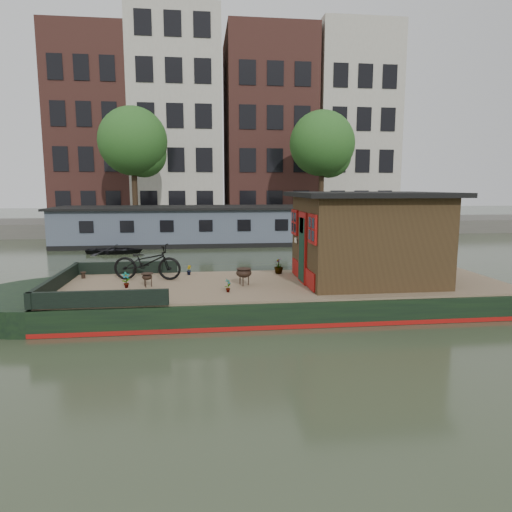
{
  "coord_description": "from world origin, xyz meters",
  "views": [
    {
      "loc": [
        -2.29,
        -11.83,
        3.22
      ],
      "look_at": [
        -0.78,
        0.5,
        1.32
      ],
      "focal_mm": 32.0,
      "sensor_mm": 36.0,
      "label": 1
    }
  ],
  "objects": [
    {
      "name": "bollard_port",
      "position": [
        -5.6,
        1.32,
        0.74
      ],
      "size": [
        0.16,
        0.16,
        0.18
      ],
      "primitive_type": "cylinder",
      "color": "black",
      "rests_on": "houseboat_deck"
    },
    {
      "name": "potted_plant_b",
      "position": [
        -2.65,
        1.47,
        0.79
      ],
      "size": [
        0.16,
        0.18,
        0.28
      ],
      "primitive_type": "imported",
      "rotation": [
        0.0,
        0.0,
        1.79
      ],
      "color": "brown",
      "rests_on": "houseboat_deck"
    },
    {
      "name": "houseboat_hull",
      "position": [
        -1.33,
        0.0,
        0.27
      ],
      "size": [
        14.01,
        4.02,
        0.6
      ],
      "color": "black",
      "rests_on": "ground"
    },
    {
      "name": "potted_plant_e",
      "position": [
        -1.64,
        -0.89,
        0.82
      ],
      "size": [
        0.2,
        0.22,
        0.34
      ],
      "primitive_type": "imported",
      "rotation": [
        0.0,
        0.0,
        0.99
      ],
      "color": "brown",
      "rests_on": "houseboat_deck"
    },
    {
      "name": "cabin",
      "position": [
        2.19,
        0.0,
        1.88
      ],
      "size": [
        4.0,
        3.5,
        2.42
      ],
      "color": "black",
      "rests_on": "houseboat_deck"
    },
    {
      "name": "bicycle",
      "position": [
        -3.77,
        0.9,
        1.14
      ],
      "size": [
        1.96,
        0.96,
        0.99
      ],
      "primitive_type": "imported",
      "rotation": [
        0.0,
        0.0,
        1.4
      ],
      "color": "black",
      "rests_on": "houseboat_deck"
    },
    {
      "name": "brazier_rear",
      "position": [
        -3.67,
        -0.04,
        0.83
      ],
      "size": [
        0.41,
        0.41,
        0.36
      ],
      "primitive_type": null,
      "rotation": [
        0.0,
        0.0,
        0.25
      ],
      "color": "black",
      "rests_on": "houseboat_deck"
    },
    {
      "name": "houseboat_deck",
      "position": [
        0.0,
        0.0,
        0.62
      ],
      "size": [
        11.8,
        3.8,
        0.05
      ],
      "primitive_type": "cube",
      "color": "#78614A",
      "rests_on": "houseboat_hull"
    },
    {
      "name": "brazier_front",
      "position": [
        -1.18,
        -0.14,
        0.87
      ],
      "size": [
        0.52,
        0.52,
        0.45
      ],
      "primitive_type": null,
      "rotation": [
        0.0,
        0.0,
        0.29
      ],
      "color": "black",
      "rests_on": "houseboat_deck"
    },
    {
      "name": "ground",
      "position": [
        0.0,
        0.0,
        0.0
      ],
      "size": [
        120.0,
        120.0,
        0.0
      ],
      "primitive_type": "plane",
      "color": "#2E3723",
      "rests_on": "ground"
    },
    {
      "name": "potted_plant_d",
      "position": [
        0.01,
        1.35,
        0.88
      ],
      "size": [
        0.32,
        0.32,
        0.47
      ],
      "primitive_type": "imported",
      "rotation": [
        0.0,
        0.0,
        4.47
      ],
      "color": "#995A29",
      "rests_on": "houseboat_deck"
    },
    {
      "name": "tree_left",
      "position": [
        -6.36,
        19.07,
        5.89
      ],
      "size": [
        4.4,
        4.4,
        7.4
      ],
      "color": "#332316",
      "rests_on": "quay"
    },
    {
      "name": "townhouse_row",
      "position": [
        0.15,
        27.5,
        7.9
      ],
      "size": [
        27.25,
        8.0,
        16.5
      ],
      "color": "brown",
      "rests_on": "ground"
    },
    {
      "name": "tree_right",
      "position": [
        6.14,
        19.07,
        5.89
      ],
      "size": [
        4.4,
        4.4,
        7.4
      ],
      "color": "#332316",
      "rests_on": "quay"
    },
    {
      "name": "potted_plant_a",
      "position": [
        -4.2,
        -0.08,
        0.85
      ],
      "size": [
        0.26,
        0.22,
        0.41
      ],
      "primitive_type": "imported",
      "rotation": [
        0.0,
        0.0,
        0.41
      ],
      "color": "maroon",
      "rests_on": "houseboat_deck"
    },
    {
      "name": "quay",
      "position": [
        0.0,
        20.5,
        0.45
      ],
      "size": [
        60.0,
        6.0,
        0.9
      ],
      "primitive_type": "cube",
      "color": "#47443F",
      "rests_on": "ground"
    },
    {
      "name": "far_houseboat",
      "position": [
        0.0,
        14.0,
        0.97
      ],
      "size": [
        20.4,
        4.4,
        2.11
      ],
      "color": "#474F5F",
      "rests_on": "ground"
    },
    {
      "name": "bollard_stbd",
      "position": [
        -4.43,
        -1.42,
        0.77
      ],
      "size": [
        0.2,
        0.2,
        0.23
      ],
      "primitive_type": "cylinder",
      "color": "black",
      "rests_on": "houseboat_deck"
    },
    {
      "name": "bow_bulwark",
      "position": [
        -5.07,
        0.0,
        0.82
      ],
      "size": [
        3.0,
        4.0,
        0.35
      ],
      "color": "black",
      "rests_on": "houseboat_deck"
    },
    {
      "name": "dinghy",
      "position": [
        -6.44,
        10.82,
        0.28
      ],
      "size": [
        2.83,
        2.13,
        0.56
      ],
      "primitive_type": "imported",
      "rotation": [
        0.0,
        0.0,
        1.49
      ],
      "color": "black",
      "rests_on": "ground"
    }
  ]
}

